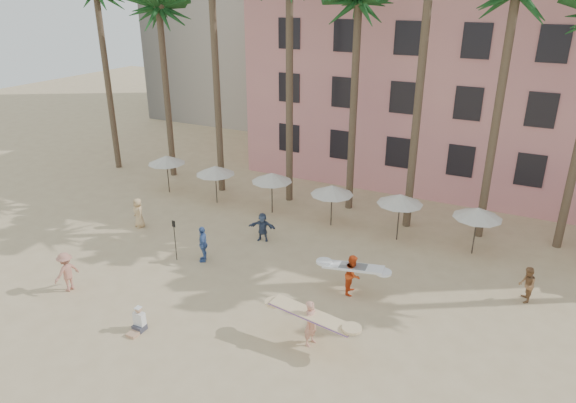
{
  "coord_description": "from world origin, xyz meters",
  "views": [
    {
      "loc": [
        9.1,
        -13.23,
        12.9
      ],
      "look_at": [
        -0.57,
        6.0,
        4.0
      ],
      "focal_mm": 32.0,
      "sensor_mm": 36.0,
      "label": 1
    }
  ],
  "objects": [
    {
      "name": "ground",
      "position": [
        0.0,
        0.0,
        0.0
      ],
      "size": [
        120.0,
        120.0,
        0.0
      ],
      "primitive_type": "plane",
      "color": "#D1B789",
      "rests_on": "ground"
    },
    {
      "name": "pink_hotel",
      "position": [
        7.0,
        26.0,
        8.0
      ],
      "size": [
        35.0,
        14.0,
        16.0
      ],
      "primitive_type": "cube",
      "color": "pink",
      "rests_on": "ground"
    },
    {
      "name": "umbrella_row",
      "position": [
        -3.0,
        12.5,
        2.33
      ],
      "size": [
        22.5,
        2.7,
        2.73
      ],
      "color": "#332B23",
      "rests_on": "ground"
    },
    {
      "name": "carrier_yellow",
      "position": [
        2.48,
        1.94,
        1.08
      ],
      "size": [
        3.42,
        0.96,
        1.93
      ],
      "color": "#E0967E",
      "rests_on": "ground"
    },
    {
      "name": "carrier_white",
      "position": [
        2.63,
        6.18,
        1.0
      ],
      "size": [
        2.8,
        1.03,
        1.9
      ],
      "color": "#DB4717",
      "rests_on": "ground"
    },
    {
      "name": "beachgoers",
      "position": [
        -4.62,
        5.59,
        0.9
      ],
      "size": [
        21.64,
        9.59,
        1.92
      ],
      "color": "#496AAA",
      "rests_on": "ground"
    },
    {
      "name": "paddle",
      "position": [
        -6.51,
        5.02,
        1.41
      ],
      "size": [
        0.18,
        0.04,
        2.23
      ],
      "color": "black",
      "rests_on": "ground"
    },
    {
      "name": "seated_man",
      "position": [
        -4.14,
        -0.44,
        0.37
      ],
      "size": [
        0.47,
        0.82,
        1.07
      ],
      "color": "#3F3F4C",
      "rests_on": "ground"
    }
  ]
}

